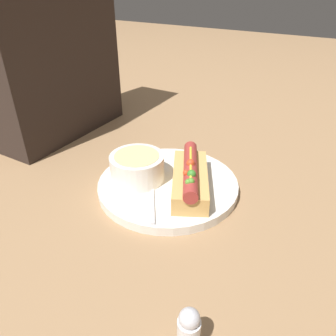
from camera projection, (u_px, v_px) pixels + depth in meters
ground_plane at (168, 189)px, 0.67m from camera, size 4.00×4.00×0.00m
dinner_plate at (168, 185)px, 0.67m from camera, size 0.28×0.28×0.02m
hot_dog at (189, 179)px, 0.62m from camera, size 0.18×0.14×0.06m
soup_bowl at (137, 166)px, 0.66m from camera, size 0.11×0.11×0.05m
spoon at (152, 182)px, 0.65m from camera, size 0.15×0.11×0.01m
salt_shaker at (189, 329)px, 0.38m from camera, size 0.03×0.03×0.06m
seated_diner at (44, 34)px, 0.78m from camera, size 0.35×0.16×0.58m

